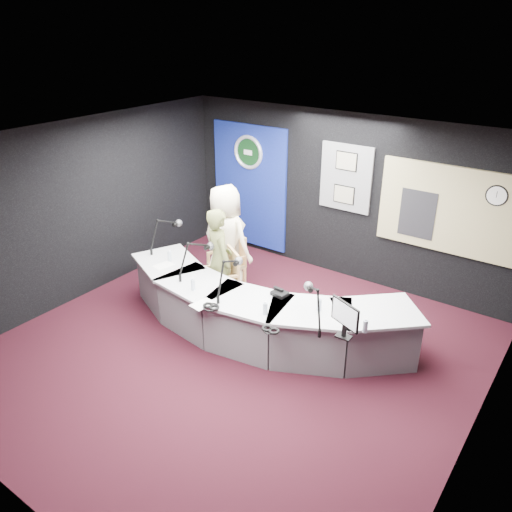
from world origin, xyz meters
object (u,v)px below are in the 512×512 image
Objects in this scene: armchair_left at (226,266)px; armchair_right at (220,279)px; broadcast_desk at (254,311)px; person_man at (226,240)px; person_woman at (219,260)px.

armchair_right reaches higher than armchair_left.
broadcast_desk is 0.91m from armchair_right.
armchair_left is 0.47× the size of person_man.
person_man reaches higher than person_woman.
broadcast_desk is 5.25× the size of armchair_left.
armchair_left is 0.71m from person_woman.
armchair_left is at bearing -0.00° from person_man.
broadcast_desk is at bearing 14.07° from armchair_right.
armchair_right is 0.57× the size of person_man.
armchair_left is at bearing -31.77° from person_woman.
person_man is 1.10× the size of person_woman.
armchair_right is (0.29, -0.52, 0.08)m from armchair_left.
broadcast_desk is 2.49× the size of person_man.
person_man is (0.00, 0.00, 0.47)m from armchair_left.
person_woman is at bearing -42.31° from armchair_left.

